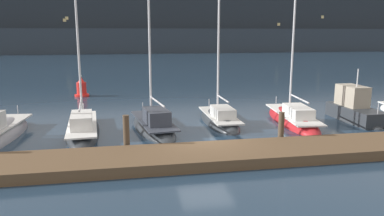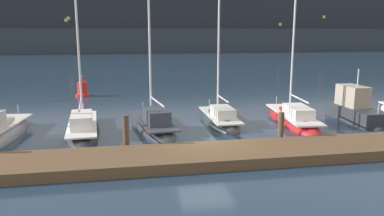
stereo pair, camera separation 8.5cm
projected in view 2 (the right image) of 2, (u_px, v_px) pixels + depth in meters
The scene contains 11 objects.
ground_plane at pixel (205, 147), 17.74m from camera, with size 400.00×400.00×0.00m, color #1E3347.
dock at pixel (215, 155), 15.92m from camera, with size 45.26×2.80×0.45m, color brown.
mooring_pile_2 at pixel (126, 134), 16.73m from camera, with size 0.28×0.28×1.76m, color #4C3D2D.
mooring_pile_3 at pixel (281, 129), 18.04m from camera, with size 0.28×0.28×1.61m, color #4C3D2D.
sailboat_berth_4 at pixel (83, 129), 20.44m from camera, with size 2.31×7.47×9.99m.
sailboat_berth_5 at pixel (154, 127), 21.02m from camera, with size 2.82×6.68×8.62m.
sailboat_berth_6 at pixel (220, 121), 22.58m from camera, with size 1.81×6.10×8.60m.
sailboat_berth_7 at pixel (293, 120), 22.70m from camera, with size 2.70×7.57×11.85m.
motorboat_berth_8 at pixel (355, 114), 23.00m from camera, with size 1.72×4.72×3.68m.
channel_buoy at pixel (82, 88), 31.84m from camera, with size 1.21×1.21×1.83m.
hillside_backdrop at pixel (144, 25), 107.49m from camera, with size 240.00×23.00×16.05m.
Camera 2 is at (-3.66, -16.63, 5.36)m, focal length 35.00 mm.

